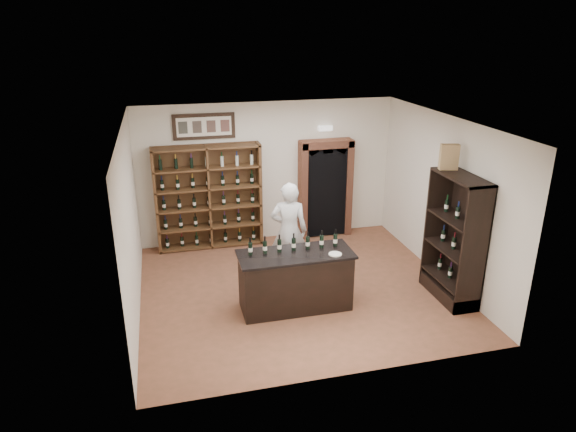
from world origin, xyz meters
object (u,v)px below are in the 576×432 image
object	(u,v)px
wine_shelf	(209,197)
tasting_counter	(295,281)
counter_bottle_0	(250,249)
shopkeeper	(289,231)
wine_crate	(449,157)
side_cabinet	(454,257)

from	to	relation	value
wine_shelf	tasting_counter	size ratio (longest dim) A/B	1.17
wine_shelf	counter_bottle_0	distance (m)	2.84
counter_bottle_0	tasting_counter	bearing A→B (deg)	-9.64
shopkeeper	wine_crate	xyz separation A→B (m)	(2.49, -1.02, 1.49)
counter_bottle_0	shopkeeper	xyz separation A→B (m)	(0.89, 1.00, -0.18)
counter_bottle_0	wine_shelf	bearing A→B (deg)	97.70
tasting_counter	wine_crate	bearing A→B (deg)	2.15
tasting_counter	wine_crate	size ratio (longest dim) A/B	4.38
counter_bottle_0	shopkeeper	world-z (taller)	shopkeeper
side_cabinet	counter_bottle_0	bearing A→B (deg)	173.01
side_cabinet	wine_shelf	bearing A→B (deg)	139.79
tasting_counter	wine_crate	world-z (taller)	wine_crate
wine_shelf	wine_crate	xyz separation A→B (m)	(3.76, -2.83, 1.31)
wine_crate	counter_bottle_0	bearing A→B (deg)	-165.46
shopkeeper	wine_crate	size ratio (longest dim) A/B	4.31
side_cabinet	shopkeeper	size ratio (longest dim) A/B	1.19
wine_shelf	side_cabinet	distance (m)	5.02
tasting_counter	wine_crate	xyz separation A→B (m)	(2.66, 0.10, 1.92)
wine_crate	wine_shelf	bearing A→B (deg)	157.93
shopkeeper	wine_crate	distance (m)	3.07
tasting_counter	side_cabinet	world-z (taller)	side_cabinet
wine_shelf	tasting_counter	xyz separation A→B (m)	(1.10, -2.93, -0.61)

